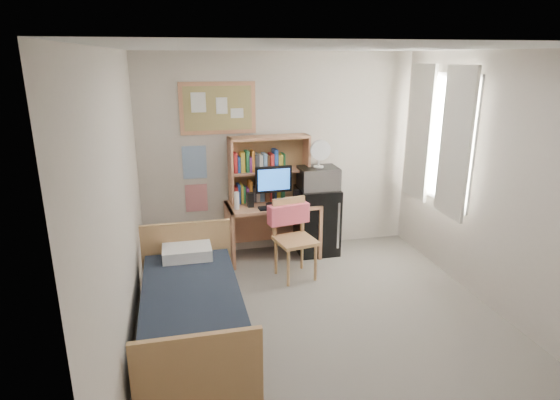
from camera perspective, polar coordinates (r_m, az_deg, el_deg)
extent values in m
cube|color=gray|center=(4.76, 5.76, -15.31)|extent=(3.60, 4.20, 0.02)
cube|color=silver|center=(4.02, 6.92, 17.91)|extent=(3.60, 4.20, 0.02)
cube|color=beige|center=(6.17, -0.12, 5.58)|extent=(3.60, 0.04, 2.60)
cube|color=beige|center=(2.49, 22.74, -14.19)|extent=(3.60, 0.04, 2.60)
cube|color=beige|center=(4.01, -18.82, -1.79)|extent=(0.04, 4.20, 2.60)
cube|color=beige|center=(5.08, 25.85, 1.29)|extent=(0.04, 4.20, 2.60)
cube|color=white|center=(5.95, 18.74, 7.18)|extent=(0.10, 1.40, 1.70)
cube|color=silver|center=(5.60, 20.59, 6.42)|extent=(0.04, 0.55, 1.70)
cube|color=silver|center=(6.27, 16.61, 7.85)|extent=(0.04, 0.55, 1.70)
cube|color=#A09154|center=(5.93, -7.59, 11.04)|extent=(0.94, 0.03, 0.64)
cube|color=#275B9E|center=(6.02, -10.38, 4.53)|extent=(0.30, 0.01, 0.42)
cube|color=red|center=(6.14, -10.15, 0.25)|extent=(0.28, 0.01, 0.36)
cube|color=tan|center=(6.10, -0.91, -3.70)|extent=(1.19, 0.64, 0.73)
cube|color=tan|center=(5.50, 1.91, -4.88)|extent=(0.56, 0.56, 0.95)
cube|color=black|center=(6.25, 4.50, -2.47)|extent=(0.53, 0.53, 0.89)
cube|color=black|center=(4.51, -10.63, -13.62)|extent=(0.92, 1.84, 0.50)
cube|color=tan|center=(6.01, -1.31, 3.82)|extent=(1.04, 0.31, 0.84)
cube|color=black|center=(5.86, -0.79, 1.71)|extent=(0.47, 0.06, 0.50)
cube|color=black|center=(5.79, -0.42, -0.91)|extent=(0.46, 0.16, 0.02)
cube|color=black|center=(5.83, -3.63, 0.00)|extent=(0.08, 0.08, 0.18)
cube|color=black|center=(5.98, 2.00, 0.44)|extent=(0.08, 0.08, 0.18)
cylinder|color=white|center=(5.76, -5.30, -0.08)|extent=(0.07, 0.07, 0.22)
cube|color=#FF6175|center=(5.57, 1.04, -1.68)|extent=(0.52, 0.24, 0.24)
cube|color=#B6B6BB|center=(6.06, 4.68, 2.70)|extent=(0.49, 0.37, 0.28)
cylinder|color=white|center=(5.99, 4.75, 5.51)|extent=(0.26, 0.26, 0.32)
cube|color=white|center=(5.04, -11.26, -6.23)|extent=(0.51, 0.35, 0.12)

